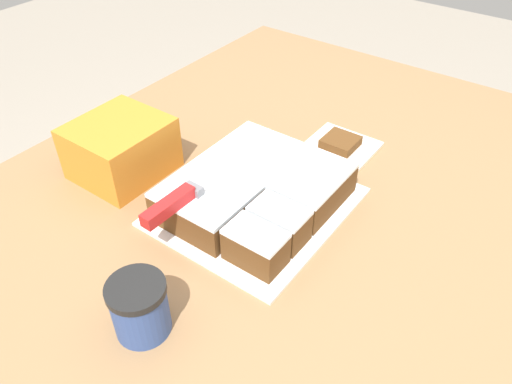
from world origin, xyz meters
TOP-DOWN VIEW (x-y plane):
  - countertop at (0.00, 0.00)m, footprint 1.40×1.10m
  - cake_board at (-0.02, 0.05)m, footprint 0.33×0.29m
  - cake at (-0.02, 0.06)m, footprint 0.29×0.25m
  - knife at (-0.14, 0.11)m, footprint 0.26×0.03m
  - coffee_cup at (-0.32, 0.03)m, footprint 0.08×0.08m
  - paper_napkin at (0.24, 0.02)m, footprint 0.14×0.14m
  - brownie at (0.24, 0.02)m, footprint 0.07×0.07m
  - storage_box at (-0.08, 0.33)m, footprint 0.17×0.16m

SIDE VIEW (x-z plane):
  - countertop at x=0.00m, z-range 0.00..0.93m
  - paper_napkin at x=0.24m, z-range 0.93..0.94m
  - cake_board at x=-0.02m, z-range 0.93..0.94m
  - brownie at x=0.24m, z-range 0.94..0.96m
  - cake at x=-0.02m, z-range 0.94..1.00m
  - coffee_cup at x=-0.32m, z-range 0.93..1.02m
  - storage_box at x=-0.08m, z-range 0.93..1.04m
  - knife at x=-0.14m, z-range 1.00..1.02m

